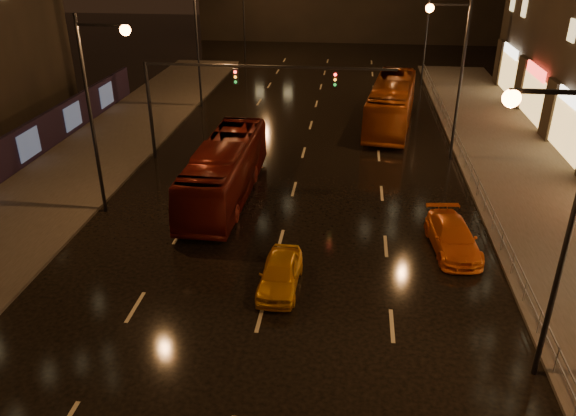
{
  "coord_description": "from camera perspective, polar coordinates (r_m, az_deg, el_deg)",
  "views": [
    {
      "loc": [
        3.1,
        -13.28,
        13.26
      ],
      "look_at": [
        0.54,
        8.45,
        2.5
      ],
      "focal_mm": 35.0,
      "sensor_mm": 36.0,
      "label": 1
    }
  ],
  "objects": [
    {
      "name": "traffic_signal",
      "position": [
        35.31,
        -7.01,
        12.03
      ],
      "size": [
        15.31,
        0.32,
        6.2
      ],
      "color": "black",
      "rests_on": "ground"
    },
    {
      "name": "bus_red",
      "position": [
        30.96,
        -6.42,
        3.86
      ],
      "size": [
        2.84,
        11.4,
        3.16
      ],
      "primitive_type": "imported",
      "rotation": [
        0.0,
        0.0,
        -0.02
      ],
      "color": "#4F0F0B",
      "rests_on": "ground"
    },
    {
      "name": "taxi_far",
      "position": [
        26.91,
        16.4,
        -2.85
      ],
      "size": [
        2.4,
        4.86,
        1.36
      ],
      "primitive_type": "imported",
      "rotation": [
        0.0,
        0.0,
        0.11
      ],
      "color": "orange",
      "rests_on": "ground"
    },
    {
      "name": "railing_right",
      "position": [
        34.37,
        18.19,
        3.75
      ],
      "size": [
        0.05,
        56.0,
        1.0
      ],
      "color": "#99999E",
      "rests_on": "sidewalk_right"
    },
    {
      "name": "ground",
      "position": [
        35.96,
        1.3,
        4.54
      ],
      "size": [
        140.0,
        140.0,
        0.0
      ],
      "primitive_type": "plane",
      "color": "black",
      "rests_on": "ground"
    },
    {
      "name": "sidewalk_left",
      "position": [
        35.34,
        -21.92,
        2.3
      ],
      "size": [
        7.0,
        70.0,
        0.15
      ],
      "primitive_type": "cube",
      "color": "#38332D",
      "rests_on": "ground"
    },
    {
      "name": "streetlight_right",
      "position": [
        17.72,
        25.28,
        0.87
      ],
      "size": [
        2.64,
        0.5,
        10.0
      ],
      "color": "black",
      "rests_on": "ground"
    },
    {
      "name": "taxi_near",
      "position": [
        23.21,
        -0.8,
        -6.66
      ],
      "size": [
        1.68,
        3.99,
        1.35
      ],
      "primitive_type": "imported",
      "rotation": [
        0.0,
        0.0,
        -0.02
      ],
      "color": "orange",
      "rests_on": "ground"
    },
    {
      "name": "sidewalk_right",
      "position": [
        32.89,
        24.49,
        0.05
      ],
      "size": [
        7.0,
        70.0,
        0.15
      ],
      "primitive_type": "cube",
      "color": "#38332D",
      "rests_on": "ground"
    },
    {
      "name": "bus_curb",
      "position": [
        43.63,
        10.46,
        10.41
      ],
      "size": [
        4.44,
        12.56,
        3.42
      ],
      "primitive_type": "imported",
      "rotation": [
        0.0,
        0.0,
        -0.13
      ],
      "color": "#86360D",
      "rests_on": "ground"
    }
  ]
}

